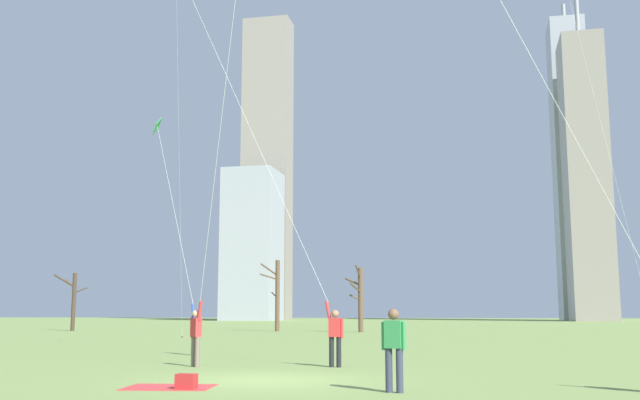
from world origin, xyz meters
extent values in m
plane|color=#7A934C|center=(0.00, 0.00, 0.00)|extent=(400.00, 400.00, 0.00)
cylinder|color=#726656|center=(-3.24, 3.69, 0.42)|extent=(0.14, 0.14, 0.85)
cylinder|color=#726656|center=(-3.07, 3.55, 0.42)|extent=(0.14, 0.14, 0.85)
cube|color=red|center=(-3.15, 3.62, 1.12)|extent=(0.39, 0.37, 0.54)
sphere|color=beige|center=(-3.15, 3.62, 1.51)|extent=(0.22, 0.22, 0.22)
cylinder|color=red|center=(-3.31, 3.76, 1.09)|extent=(0.09, 0.09, 0.55)
cylinder|color=red|center=(-3.00, 3.48, 1.59)|extent=(0.21, 0.20, 0.56)
cylinder|color=black|center=(0.92, 4.33, 0.42)|extent=(0.14, 0.14, 0.85)
cylinder|color=black|center=(0.70, 4.35, 0.42)|extent=(0.14, 0.14, 0.85)
cube|color=red|center=(0.81, 4.34, 1.12)|extent=(0.36, 0.24, 0.54)
sphere|color=#9E7051|center=(0.81, 4.34, 1.51)|extent=(0.22, 0.22, 0.22)
cylinder|color=red|center=(1.01, 4.31, 1.09)|extent=(0.09, 0.09, 0.55)
cylinder|color=red|center=(0.60, 4.37, 1.59)|extent=(0.21, 0.12, 0.56)
cylinder|color=silver|center=(-3.71, 6.37, 10.32)|extent=(8.62, 4.01, 16.96)
cylinder|color=gray|center=(-5.31, 8.97, 0.42)|extent=(0.14, 0.14, 0.85)
cylinder|color=gray|center=(-5.46, 9.14, 0.42)|extent=(0.14, 0.14, 0.85)
cube|color=#2D4CA5|center=(-5.38, 9.05, 1.12)|extent=(0.37, 0.39, 0.54)
sphere|color=tan|center=(-5.38, 9.05, 1.51)|extent=(0.22, 0.22, 0.22)
cylinder|color=#2D4CA5|center=(-5.25, 8.89, 1.09)|extent=(0.09, 0.09, 0.55)
cylinder|color=#2D4CA5|center=(-5.52, 9.22, 1.59)|extent=(0.20, 0.21, 0.56)
cube|color=green|center=(-8.76, 12.54, 9.66)|extent=(0.34, 0.89, 0.86)
cylinder|color=black|center=(-8.76, 12.54, 9.66)|extent=(0.26, 0.25, 0.53)
cylinder|color=silver|center=(-7.14, 10.88, 5.75)|extent=(3.25, 3.34, 7.82)
cylinder|color=#33384C|center=(3.13, -2.02, 0.42)|extent=(0.14, 0.14, 0.85)
cylinder|color=#33384C|center=(3.35, -2.07, 0.42)|extent=(0.14, 0.14, 0.85)
cube|color=#338C4C|center=(3.24, -2.04, 1.12)|extent=(0.38, 0.27, 0.54)
sphere|color=brown|center=(3.24, -2.04, 1.51)|extent=(0.22, 0.22, 0.22)
cylinder|color=#338C4C|center=(3.03, -2.00, 1.09)|extent=(0.09, 0.09, 0.55)
cylinder|color=#338C4C|center=(3.44, -2.09, 1.09)|extent=(0.09, 0.09, 0.55)
cylinder|color=silver|center=(-13.03, 24.81, 11.97)|extent=(0.69, 4.33, 23.85)
cylinder|color=#3F3833|center=(-13.37, 26.97, 0.04)|extent=(0.10, 0.10, 0.08)
cylinder|color=silver|center=(9.76, 17.59, 14.07)|extent=(4.17, 3.98, 28.07)
cube|color=#CC3838|center=(-1.47, -2.01, 0.01)|extent=(1.99, 1.66, 0.01)
cube|color=#B22626|center=(-0.97, -2.31, 0.16)|extent=(0.40, 0.28, 0.30)
cylinder|color=brown|center=(-11.77, 43.24, 2.96)|extent=(0.37, 0.37, 5.91)
cylinder|color=brown|center=(-12.50, 43.18, 5.13)|extent=(1.55, 0.28, 1.14)
cylinder|color=brown|center=(-12.45, 42.90, 4.52)|extent=(1.45, 0.81, 0.57)
cylinder|color=brown|center=(-12.23, 43.96, 3.01)|extent=(1.02, 1.54, 0.58)
cylinder|color=brown|center=(-4.50, 41.81, 2.55)|extent=(0.40, 0.40, 5.10)
cylinder|color=brown|center=(-4.91, 41.59, 2.73)|extent=(0.92, 0.56, 0.53)
cylinder|color=brown|center=(-4.73, 40.79, 3.49)|extent=(0.62, 2.11, 0.76)
cylinder|color=brown|center=(-5.16, 42.13, 4.00)|extent=(1.47, 0.84, 0.75)
cylinder|color=brown|center=(-4.57, 41.05, 4.75)|extent=(0.27, 1.59, 1.09)
cylinder|color=#423326|center=(-29.21, 40.91, 2.45)|extent=(0.34, 0.34, 4.90)
cylinder|color=#423326|center=(-28.97, 41.54, 3.46)|extent=(0.62, 1.34, 0.59)
cylinder|color=#423326|center=(-29.62, 40.83, 4.02)|extent=(0.92, 0.33, 0.74)
cylinder|color=#423326|center=(-29.76, 40.21, 4.21)|extent=(1.26, 1.56, 1.12)
cube|color=#9EA3AD|center=(23.92, 139.71, 31.02)|extent=(6.91, 10.30, 62.05)
cylinder|color=#99999E|center=(23.92, 139.71, 64.28)|extent=(0.80, 0.80, 4.47)
cube|color=#9EA3AD|center=(-39.26, 123.01, 14.86)|extent=(10.00, 11.37, 29.72)
cube|color=gray|center=(24.64, 125.42, 26.55)|extent=(7.52, 10.87, 53.11)
cylinder|color=#99999E|center=(24.64, 125.42, 57.25)|extent=(0.80, 0.80, 8.30)
cube|color=gray|center=(-41.19, 138.97, 34.01)|extent=(10.51, 6.26, 68.02)
camera|label=1|loc=(4.96, -16.72, 1.54)|focal=41.37mm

